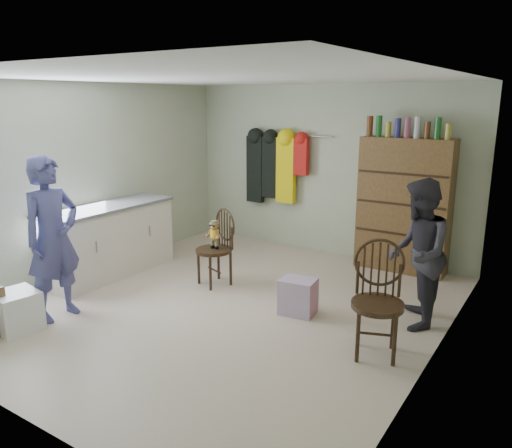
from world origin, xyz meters
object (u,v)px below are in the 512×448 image
Objects in this scene: counter at (109,240)px; chair_far at (378,294)px; chair_front at (217,242)px; dresser at (404,204)px.

counter is 3.73m from chair_far.
chair_front reaches higher than counter.
chair_front is 0.47× the size of dresser.
chair_front is 2.56m from dresser.
chair_far reaches higher than counter.
dresser reaches higher than chair_far.
dresser is (-0.53, 2.42, 0.35)m from chair_far.
chair_front is (1.43, 0.49, 0.08)m from counter.
chair_far is at bearing 5.72° from chair_front.
counter is 0.90× the size of dresser.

